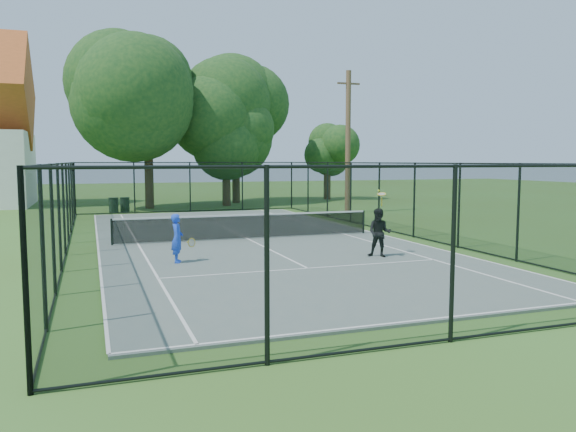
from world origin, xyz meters
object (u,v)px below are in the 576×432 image
object	(u,v)px
trash_bin_right	(125,204)
tennis_net	(247,225)
utility_pole	(348,142)
player_black	(379,233)
player_blue	(177,238)
trash_bin_left	(114,205)

from	to	relation	value
trash_bin_right	tennis_net	bearing A→B (deg)	-75.43
utility_pole	trash_bin_right	bearing A→B (deg)	156.43
tennis_net	player_black	xyz separation A→B (m)	(2.80, -5.37, 0.25)
tennis_net	player_blue	world-z (taller)	player_blue
trash_bin_left	trash_bin_right	distance (m)	0.83
trash_bin_right	utility_pole	xyz separation A→B (m)	(12.27, -5.36, 3.74)
trash_bin_right	player_blue	world-z (taller)	player_blue
tennis_net	trash_bin_left	size ratio (longest dim) A/B	11.26
utility_pole	player_blue	distance (m)	18.08
trash_bin_left	player_black	xyz separation A→B (m)	(7.21, -19.25, 0.37)
trash_bin_left	trash_bin_right	world-z (taller)	trash_bin_left
tennis_net	player_blue	bearing A→B (deg)	-127.87
trash_bin_left	player_blue	xyz separation A→B (m)	(1.11, -18.11, 0.33)
tennis_net	player_blue	xyz separation A→B (m)	(-3.30, -4.24, 0.20)
trash_bin_left	trash_bin_right	bearing A→B (deg)	35.58
trash_bin_right	player_blue	distance (m)	18.60
utility_pole	player_blue	world-z (taller)	utility_pole
tennis_net	player_blue	distance (m)	5.37
tennis_net	trash_bin_right	distance (m)	14.83
tennis_net	utility_pole	distance (m)	12.92
tennis_net	utility_pole	xyz separation A→B (m)	(8.54, 9.00, 3.60)
tennis_net	trash_bin_right	xyz separation A→B (m)	(-3.73, 14.36, -0.14)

